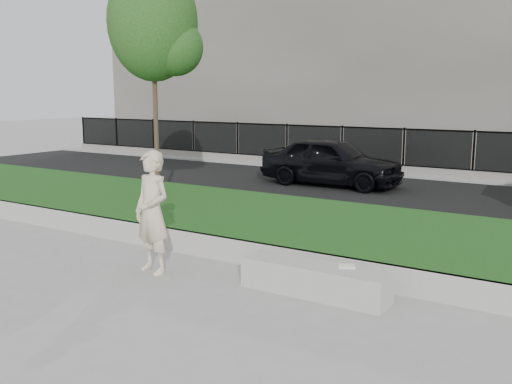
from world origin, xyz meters
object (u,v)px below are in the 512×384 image
Objects in this scene: car_dark at (331,161)px; man at (152,212)px; young_tree at (156,26)px; stone_bench at (314,280)px; book at (347,266)px.

man is at bearing -172.31° from car_dark.
car_dark is at bearing 68.41° from young_tree.
young_tree is at bearing 149.97° from stone_bench.
stone_bench is 9.25m from car_dark.
car_dark is (-1.14, 8.90, -0.19)m from man.
young_tree is at bearing 140.03° from man.
man is (-2.56, -0.43, 0.73)m from stone_bench.
book is (2.97, 0.56, -0.51)m from man.
car_dark reaches higher than stone_bench.
young_tree is (-3.18, 3.75, 3.28)m from man.
stone_bench is 9.28× the size of book.
man is 8.40× the size of book.
stone_bench is 0.40× the size of young_tree.
young_tree is 1.26× the size of car_dark.
young_tree reaches higher than stone_bench.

